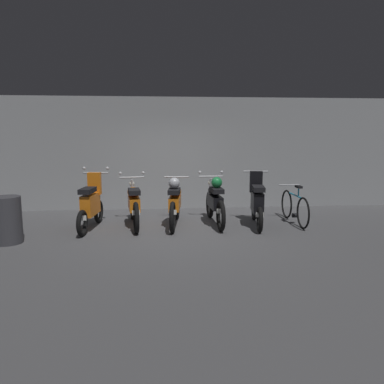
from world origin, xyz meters
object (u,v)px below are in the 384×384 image
motorbike_slot_0 (91,204)px  motorbike_slot_2 (175,202)px  bicycle (294,207)px  motorbike_slot_4 (257,202)px  motorbike_slot_1 (134,204)px  trash_bin (7,220)px  motorbike_slot_3 (215,201)px

motorbike_slot_0 → motorbike_slot_2: (1.79, 0.15, -0.00)m
motorbike_slot_2 → bicycle: bearing=-0.6°
motorbike_slot_4 → motorbike_slot_1: bearing=175.7°
trash_bin → motorbike_slot_0: bearing=35.2°
motorbike_slot_1 → motorbike_slot_3: 1.79m
motorbike_slot_1 → motorbike_slot_4: 2.70m
motorbike_slot_0 → motorbike_slot_2: size_ratio=0.86×
motorbike_slot_1 → motorbike_slot_4: (2.69, -0.20, 0.03)m
motorbike_slot_2 → trash_bin: size_ratio=2.23×
motorbike_slot_2 → motorbike_slot_3: size_ratio=1.00×
motorbike_slot_4 → bicycle: (0.91, 0.14, -0.16)m
motorbike_slot_2 → motorbike_slot_3: (0.89, 0.05, 0.00)m
motorbike_slot_1 → bicycle: size_ratio=1.12×
motorbike_slot_1 → motorbike_slot_2: motorbike_slot_1 is taller
motorbike_slot_4 → motorbike_slot_2: bearing=174.6°
motorbike_slot_0 → trash_bin: 1.66m
motorbike_slot_4 → trash_bin: (-4.93, -0.94, -0.09)m
motorbike_slot_3 → bicycle: bearing=-2.3°
motorbike_slot_0 → motorbike_slot_3: size_ratio=0.86×
motorbike_slot_0 → bicycle: bearing=1.6°
motorbike_slot_3 → motorbike_slot_4: bearing=-13.6°
motorbike_slot_3 → motorbike_slot_0: bearing=-175.8°
motorbike_slot_0 → bicycle: size_ratio=0.97×
motorbike_slot_0 → motorbike_slot_1: (0.89, 0.18, -0.04)m
motorbike_slot_0 → motorbike_slot_4: size_ratio=1.00×
motorbike_slot_4 → trash_bin: size_ratio=1.92×
motorbike_slot_1 → trash_bin: motorbike_slot_1 is taller
motorbike_slot_1 → bicycle: motorbike_slot_1 is taller
motorbike_slot_4 → trash_bin: motorbike_slot_4 is taller
motorbike_slot_2 → motorbike_slot_3: bearing=3.1°
bicycle → trash_bin: (-5.84, -1.08, 0.07)m
motorbike_slot_0 → trash_bin: (-1.35, -0.96, -0.09)m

